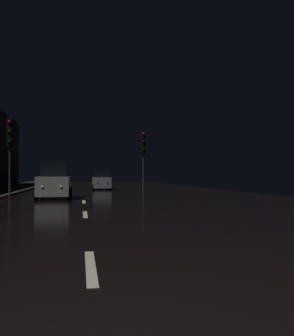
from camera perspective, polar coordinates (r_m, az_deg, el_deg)
name	(u,v)px	position (r m, az deg, el deg)	size (l,w,h in m)	color
ground	(83,194)	(27.30, -10.17, -4.09)	(26.35, 84.00, 0.02)	black
lane_centerline	(85,216)	(12.84, -9.80, -7.53)	(0.16, 15.72, 0.01)	beige
traffic_light_far_right	(143,147)	(28.19, -0.59, 3.37)	(0.32, 0.47, 4.97)	#38383A
traffic_light_far_left	(10,139)	(24.79, -21.01, 4.36)	(0.33, 0.47, 5.14)	#38383A
car_approaching_headlights	(55,182)	(22.36, -14.51, -2.20)	(1.98, 4.30, 2.16)	silver
car_distant_taillights	(101,180)	(34.13, -7.27, -1.98)	(1.76, 3.81, 1.92)	#A5A8AD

